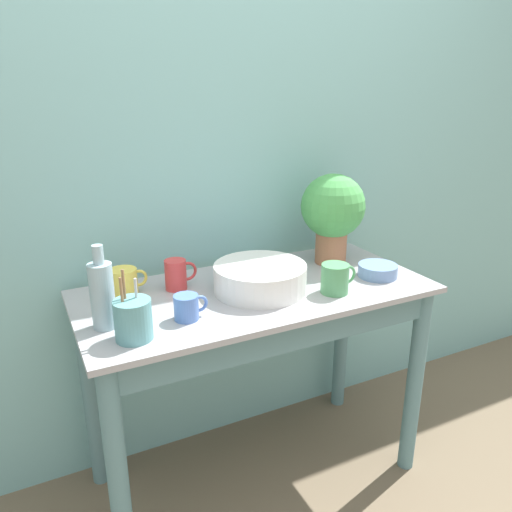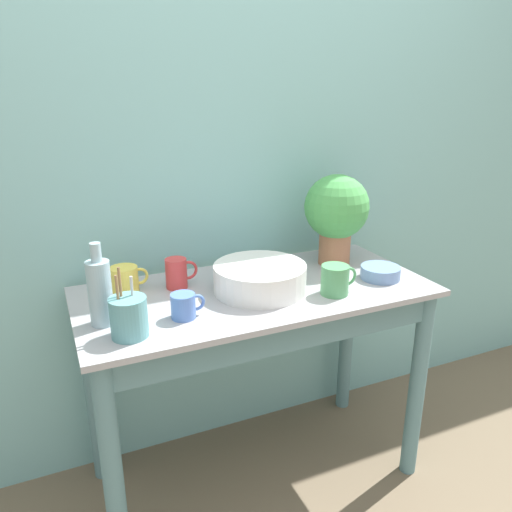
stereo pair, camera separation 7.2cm
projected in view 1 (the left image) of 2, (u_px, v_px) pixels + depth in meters
wall_back at (216, 155)px, 1.87m from camera, size 6.00×0.05×2.40m
counter_table at (259, 336)px, 1.76m from camera, size 1.21×0.57×0.78m
potted_plant at (333, 211)px, 1.91m from camera, size 0.25×0.25×0.35m
bowl_wash_large at (260, 278)px, 1.69m from camera, size 0.32×0.32×0.09m
bottle_tall at (102, 294)px, 1.42m from camera, size 0.07×0.07×0.25m
mug_yellow at (124, 282)px, 1.66m from camera, size 0.13×0.09×0.09m
mug_green at (335, 278)px, 1.67m from camera, size 0.13×0.09×0.10m
mug_blue at (187, 307)px, 1.49m from camera, size 0.11×0.07×0.08m
mug_red at (177, 274)px, 1.70m from camera, size 0.11×0.07×0.10m
bowl_small_blue at (378, 270)px, 1.82m from camera, size 0.14×0.14×0.05m
utensil_cup at (133, 319)px, 1.36m from camera, size 0.10×0.10×0.20m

